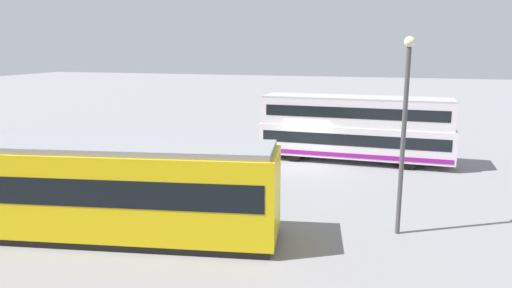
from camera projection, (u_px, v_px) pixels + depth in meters
name	position (u px, v px, depth m)	size (l,w,h in m)	color
ground_plane	(303.00, 166.00, 25.89)	(160.00, 160.00, 0.00)	gray
double_decker_bus	(355.00, 128.00, 26.63)	(10.76, 2.70, 3.73)	silver
tram_yellow	(67.00, 187.00, 16.20)	(14.91, 5.01, 3.32)	yellow
pedestrian_near_railing	(234.00, 168.00, 21.85)	(0.45, 0.45, 1.65)	black
pedestrian_crossing	(226.00, 184.00, 19.35)	(0.36, 0.36, 1.57)	black
pedestrian_railing	(158.00, 178.00, 20.86)	(6.72, 0.65, 1.08)	gray
info_sign	(56.00, 151.00, 22.36)	(1.28, 0.19, 2.24)	slate
street_lamp	(404.00, 122.00, 15.78)	(0.36, 0.36, 6.81)	#4C4C51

